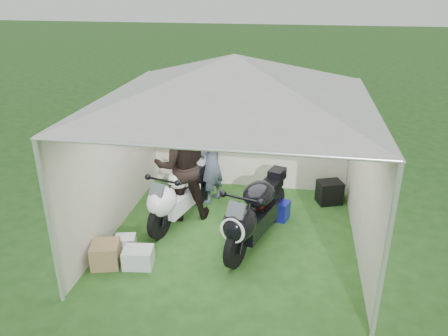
{
  "coord_description": "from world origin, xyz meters",
  "views": [
    {
      "loc": [
        0.95,
        -6.25,
        3.94
      ],
      "look_at": [
        -0.21,
        0.35,
        1.07
      ],
      "focal_mm": 35.0,
      "sensor_mm": 36.0,
      "label": 1
    }
  ],
  "objects_px": {
    "motorcycle_white": "(178,193)",
    "equipment_box": "(329,192)",
    "motorcycle_black": "(254,212)",
    "paddock_stand": "(276,209)",
    "person_blue_jacket": "(212,163)",
    "person_dark_jacket": "(182,166)",
    "crate_2": "(125,243)",
    "crate_1": "(106,254)",
    "canopy_tent": "(234,83)",
    "crate_0": "(138,257)"
  },
  "relations": [
    {
      "from": "person_dark_jacket",
      "to": "crate_0",
      "type": "xyz_separation_m",
      "value": [
        -0.27,
        -1.61,
        -0.84
      ]
    },
    {
      "from": "crate_0",
      "to": "crate_2",
      "type": "bearing_deg",
      "value": 133.52
    },
    {
      "from": "motorcycle_white",
      "to": "crate_0",
      "type": "xyz_separation_m",
      "value": [
        -0.23,
        -1.41,
        -0.41
      ]
    },
    {
      "from": "canopy_tent",
      "to": "paddock_stand",
      "type": "relative_size",
      "value": 12.2
    },
    {
      "from": "motorcycle_white",
      "to": "paddock_stand",
      "type": "relative_size",
      "value": 4.26
    },
    {
      "from": "motorcycle_white",
      "to": "crate_1",
      "type": "height_order",
      "value": "motorcycle_white"
    },
    {
      "from": "canopy_tent",
      "to": "paddock_stand",
      "type": "height_order",
      "value": "canopy_tent"
    },
    {
      "from": "equipment_box",
      "to": "crate_0",
      "type": "bearing_deg",
      "value": -138.26
    },
    {
      "from": "canopy_tent",
      "to": "equipment_box",
      "type": "height_order",
      "value": "canopy_tent"
    },
    {
      "from": "paddock_stand",
      "to": "person_blue_jacket",
      "type": "bearing_deg",
      "value": 159.62
    },
    {
      "from": "person_blue_jacket",
      "to": "equipment_box",
      "type": "distance_m",
      "value": 2.34
    },
    {
      "from": "equipment_box",
      "to": "crate_0",
      "type": "height_order",
      "value": "equipment_box"
    },
    {
      "from": "person_blue_jacket",
      "to": "crate_2",
      "type": "xyz_separation_m",
      "value": [
        -1.02,
        -1.91,
        -0.68
      ]
    },
    {
      "from": "paddock_stand",
      "to": "crate_2",
      "type": "bearing_deg",
      "value": -147.8
    },
    {
      "from": "canopy_tent",
      "to": "paddock_stand",
      "type": "xyz_separation_m",
      "value": [
        0.67,
        0.69,
        -2.4
      ]
    },
    {
      "from": "canopy_tent",
      "to": "crate_0",
      "type": "distance_m",
      "value": 2.96
    },
    {
      "from": "canopy_tent",
      "to": "motorcycle_white",
      "type": "height_order",
      "value": "canopy_tent"
    },
    {
      "from": "motorcycle_black",
      "to": "person_blue_jacket",
      "type": "relative_size",
      "value": 1.33
    },
    {
      "from": "motorcycle_black",
      "to": "crate_0",
      "type": "distance_m",
      "value": 1.9
    },
    {
      "from": "motorcycle_white",
      "to": "person_dark_jacket",
      "type": "xyz_separation_m",
      "value": [
        0.04,
        0.2,
        0.43
      ]
    },
    {
      "from": "crate_1",
      "to": "crate_2",
      "type": "bearing_deg",
      "value": 72.89
    },
    {
      "from": "canopy_tent",
      "to": "motorcycle_black",
      "type": "height_order",
      "value": "canopy_tent"
    },
    {
      "from": "person_dark_jacket",
      "to": "crate_0",
      "type": "height_order",
      "value": "person_dark_jacket"
    },
    {
      "from": "motorcycle_black",
      "to": "equipment_box",
      "type": "relative_size",
      "value": 4.77
    },
    {
      "from": "motorcycle_black",
      "to": "crate_1",
      "type": "xyz_separation_m",
      "value": [
        -2.12,
        -0.93,
        -0.41
      ]
    },
    {
      "from": "motorcycle_white",
      "to": "paddock_stand",
      "type": "distance_m",
      "value": 1.78
    },
    {
      "from": "motorcycle_white",
      "to": "canopy_tent",
      "type": "bearing_deg",
      "value": -0.45
    },
    {
      "from": "person_blue_jacket",
      "to": "crate_2",
      "type": "height_order",
      "value": "person_blue_jacket"
    },
    {
      "from": "motorcycle_white",
      "to": "crate_2",
      "type": "xyz_separation_m",
      "value": [
        -0.59,
        -1.03,
        -0.44
      ]
    },
    {
      "from": "person_blue_jacket",
      "to": "crate_2",
      "type": "distance_m",
      "value": 2.26
    },
    {
      "from": "motorcycle_black",
      "to": "crate_2",
      "type": "distance_m",
      "value": 2.1
    },
    {
      "from": "equipment_box",
      "to": "motorcycle_white",
      "type": "bearing_deg",
      "value": -156.11
    },
    {
      "from": "equipment_box",
      "to": "crate_0",
      "type": "distance_m",
      "value": 3.89
    },
    {
      "from": "motorcycle_white",
      "to": "equipment_box",
      "type": "distance_m",
      "value": 2.94
    },
    {
      "from": "person_blue_jacket",
      "to": "crate_2",
      "type": "bearing_deg",
      "value": -3.92
    },
    {
      "from": "person_dark_jacket",
      "to": "person_blue_jacket",
      "type": "xyz_separation_m",
      "value": [
        0.39,
        0.67,
        -0.19
      ]
    },
    {
      "from": "paddock_stand",
      "to": "person_dark_jacket",
      "type": "distance_m",
      "value": 1.86
    },
    {
      "from": "person_blue_jacket",
      "to": "crate_0",
      "type": "xyz_separation_m",
      "value": [
        -0.66,
        -2.28,
        -0.65
      ]
    },
    {
      "from": "paddock_stand",
      "to": "crate_1",
      "type": "xyz_separation_m",
      "value": [
        -2.42,
        -1.87,
        0.01
      ]
    },
    {
      "from": "motorcycle_white",
      "to": "person_dark_jacket",
      "type": "distance_m",
      "value": 0.48
    },
    {
      "from": "paddock_stand",
      "to": "person_blue_jacket",
      "type": "relative_size",
      "value": 0.29
    },
    {
      "from": "motorcycle_white",
      "to": "person_dark_jacket",
      "type": "bearing_deg",
      "value": 95.43
    },
    {
      "from": "person_dark_jacket",
      "to": "paddock_stand",
      "type": "bearing_deg",
      "value": 167.68
    },
    {
      "from": "person_dark_jacket",
      "to": "person_blue_jacket",
      "type": "bearing_deg",
      "value": -139.59
    },
    {
      "from": "crate_0",
      "to": "crate_2",
      "type": "distance_m",
      "value": 0.52
    },
    {
      "from": "canopy_tent",
      "to": "paddock_stand",
      "type": "distance_m",
      "value": 2.59
    },
    {
      "from": "motorcycle_black",
      "to": "crate_1",
      "type": "distance_m",
      "value": 2.35
    },
    {
      "from": "person_dark_jacket",
      "to": "canopy_tent",
      "type": "bearing_deg",
      "value": 134.42
    },
    {
      "from": "equipment_box",
      "to": "crate_2",
      "type": "height_order",
      "value": "equipment_box"
    },
    {
      "from": "motorcycle_black",
      "to": "paddock_stand",
      "type": "bearing_deg",
      "value": 90.0
    }
  ]
}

